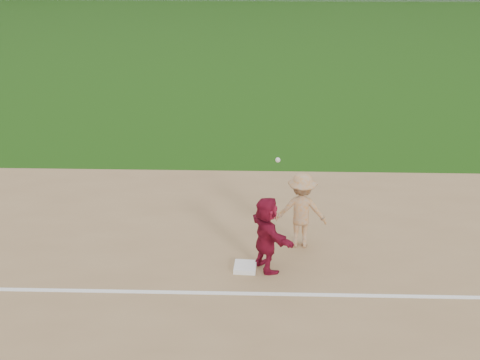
{
  "coord_description": "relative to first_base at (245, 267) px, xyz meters",
  "views": [
    {
      "loc": [
        0.35,
        -10.09,
        6.44
      ],
      "look_at": [
        0.0,
        1.5,
        1.3
      ],
      "focal_mm": 45.0,
      "sensor_mm": 36.0,
      "label": 1
    }
  ],
  "objects": [
    {
      "name": "base_runner",
      "position": [
        0.41,
        0.04,
        0.72
      ],
      "size": [
        1.06,
        1.48,
        1.55
      ],
      "primitive_type": "imported",
      "rotation": [
        0.0,
        0.0,
        2.05
      ],
      "color": "maroon",
      "rests_on": "infield_dirt"
    },
    {
      "name": "first_base",
      "position": [
        0.0,
        0.0,
        0.0
      ],
      "size": [
        0.45,
        0.45,
        0.1
      ],
      "primitive_type": "cube",
      "rotation": [
        0.0,
        0.0,
        -0.06
      ],
      "color": "white",
      "rests_on": "infield_dirt"
    },
    {
      "name": "foul_line",
      "position": [
        -0.14,
        -0.84,
        -0.04
      ],
      "size": [
        60.0,
        0.1,
        0.01
      ],
      "primitive_type": "cube",
      "color": "white",
      "rests_on": "infield_dirt"
    },
    {
      "name": "first_base_play",
      "position": [
        1.14,
        0.99,
        0.77
      ],
      "size": [
        1.14,
        0.97,
        2.21
      ],
      "color": "#9D9D9F",
      "rests_on": "infield_dirt"
    },
    {
      "name": "ground",
      "position": [
        -0.14,
        -0.04,
        -0.07
      ],
      "size": [
        160.0,
        160.0,
        0.0
      ],
      "primitive_type": "plane",
      "color": "#1B460D",
      "rests_on": "ground"
    }
  ]
}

